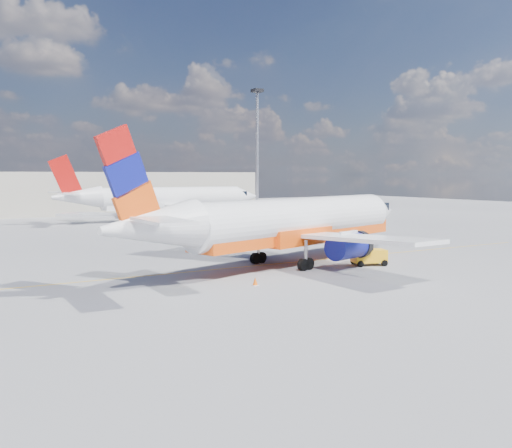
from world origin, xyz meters
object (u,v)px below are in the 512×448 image
second_jet (166,199)px  main_jet (289,223)px  traffic_cone (255,281)px  gse_tug (368,254)px

second_jet → main_jet: bearing=-95.9°
second_jet → traffic_cone: size_ratio=60.75×
main_jet → traffic_cone: bearing=-155.3°
gse_tug → traffic_cone: (-12.43, -2.80, -0.64)m
main_jet → gse_tug: size_ratio=11.53×
main_jet → traffic_cone: (-6.78, -6.12, -3.27)m
second_jet → gse_tug: 51.57m
second_jet → traffic_cone: second_jet is taller
main_jet → gse_tug: bearing=-47.7°
traffic_cone → second_jet: bearing=74.9°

